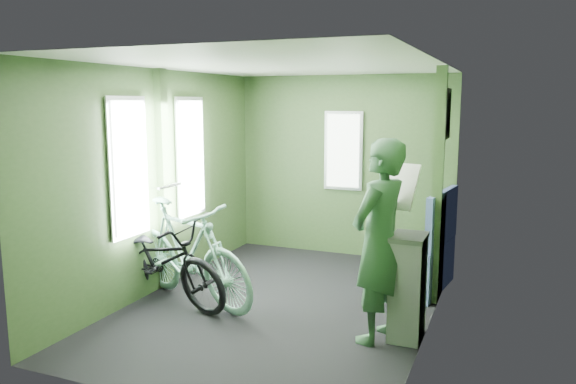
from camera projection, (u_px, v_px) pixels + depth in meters
name	position (u px, v px, depth m)	size (l,w,h in m)	color
room	(282.00, 158.00, 5.35)	(4.00, 4.02, 2.31)	black
bicycle_black	(163.00, 303.00, 5.55)	(0.60, 1.72, 0.90)	black
bicycle_mint	(190.00, 304.00, 5.52)	(0.50, 1.76, 1.06)	#7FC1A6
passenger	(379.00, 241.00, 4.57)	(0.58, 0.78, 1.68)	#2D5233
waste_box	(407.00, 287.00, 4.66)	(0.26, 0.37, 0.89)	gray
bench_seat	(419.00, 259.00, 5.94)	(0.69, 1.07, 1.06)	navy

